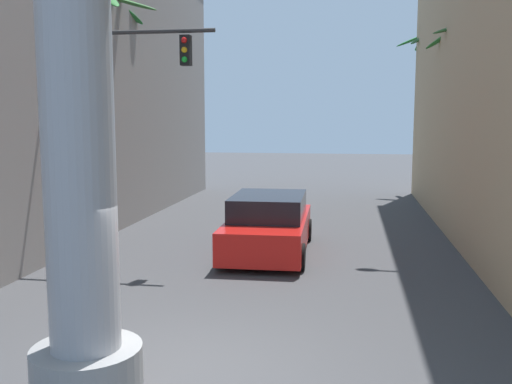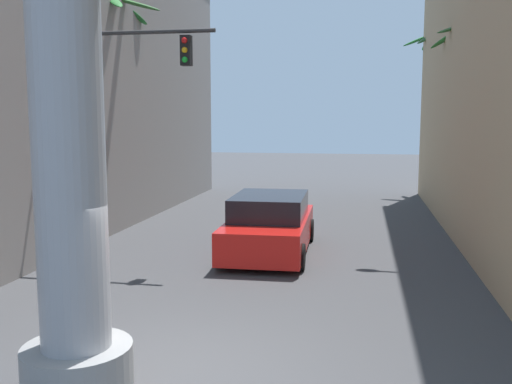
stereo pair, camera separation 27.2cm
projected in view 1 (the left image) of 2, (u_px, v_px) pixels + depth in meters
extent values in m
plane|color=#424244|center=(277.00, 233.00, 17.82)|extent=(83.02, 83.02, 0.00)
cylinder|color=#9E9EA3|center=(75.00, 52.00, 6.69)|extent=(0.87, 0.87, 8.66)
cylinder|color=gray|center=(87.00, 374.00, 7.20)|extent=(1.39, 1.39, 0.70)
cylinder|color=#59595E|center=(486.00, 113.00, 14.90)|extent=(0.16, 0.16, 7.38)
cylinder|color=#333333|center=(33.00, 147.00, 14.32)|extent=(0.14, 0.14, 5.69)
cylinder|color=#333333|center=(119.00, 33.00, 13.59)|extent=(4.72, 0.10, 0.10)
cube|color=black|center=(186.00, 50.00, 13.38)|extent=(0.24, 0.24, 0.70)
sphere|color=red|center=(184.00, 40.00, 13.22)|extent=(0.14, 0.14, 0.14)
sphere|color=yellow|center=(184.00, 50.00, 13.25)|extent=(0.14, 0.14, 0.14)
sphere|color=green|center=(184.00, 59.00, 13.28)|extent=(0.14, 0.14, 0.14)
cylinder|color=black|center=(243.00, 228.00, 16.95)|extent=(0.23, 0.64, 0.64)
cylinder|color=black|center=(307.00, 230.00, 16.69)|extent=(0.23, 0.64, 0.64)
cylinder|color=black|center=(221.00, 254.00, 13.69)|extent=(0.23, 0.64, 0.64)
cylinder|color=black|center=(300.00, 257.00, 13.42)|extent=(0.23, 0.64, 0.64)
cube|color=red|center=(269.00, 232.00, 15.16)|extent=(2.12, 4.80, 0.80)
cube|color=black|center=(269.00, 206.00, 15.07)|extent=(1.91, 2.66, 0.60)
cylinder|color=brown|center=(433.00, 116.00, 26.72)|extent=(0.56, 0.74, 7.37)
ellipsoid|color=#236D2D|center=(450.00, 39.00, 25.96)|extent=(1.56, 0.54, 0.71)
ellipsoid|color=#2B602D|center=(438.00, 41.00, 26.79)|extent=(1.10, 1.52, 0.64)
ellipsoid|color=#21782D|center=(423.00, 42.00, 26.96)|extent=(0.86, 1.54, 0.76)
ellipsoid|color=#21752D|center=(413.00, 40.00, 26.41)|extent=(1.58, 0.56, 0.67)
ellipsoid|color=#2B5C2D|center=(421.00, 38.00, 25.67)|extent=(1.26, 1.38, 0.75)
ellipsoid|color=#236F2D|center=(442.00, 37.00, 25.42)|extent=(1.03, 1.53, 0.67)
cylinder|color=brown|center=(111.00, 116.00, 18.28)|extent=(0.53, 0.71, 7.30)
ellipsoid|color=#316A2D|center=(131.00, 3.00, 17.78)|extent=(1.73, 0.36, 0.59)
ellipsoid|color=#22702D|center=(125.00, 10.00, 18.66)|extent=(1.00, 1.67, 0.79)
ellipsoid|color=#29762D|center=(97.00, 9.00, 18.68)|extent=(1.35, 1.56, 0.65)
ellipsoid|color=#26602D|center=(81.00, 8.00, 18.24)|extent=(1.71, 0.68, 0.78)
ellipsoid|color=#21662D|center=(83.00, 0.00, 17.17)|extent=(0.94, 1.70, 0.73)
ellipsoid|color=#27702D|center=(110.00, 0.00, 17.15)|extent=(1.29, 1.57, 0.74)
cylinder|color=brown|center=(468.00, 127.00, 19.18)|extent=(0.71, 0.49, 6.59)
ellipsoid|color=#2F6F2D|center=(498.00, 32.00, 18.40)|extent=(1.57, 0.53, 0.83)
ellipsoid|color=#26642D|center=(482.00, 32.00, 19.19)|extent=(1.25, 1.52, 0.55)
ellipsoid|color=#2F662D|center=(457.00, 36.00, 19.42)|extent=(0.91, 1.57, 0.80)
ellipsoid|color=#2A772D|center=(447.00, 35.00, 19.17)|extent=(1.48, 1.12, 0.87)
ellipsoid|color=#32622D|center=(452.00, 28.00, 18.25)|extent=(1.53, 1.23, 0.56)
ellipsoid|color=#285D2D|center=(466.00, 30.00, 17.93)|extent=(0.89, 1.53, 0.90)
ellipsoid|color=#27642D|center=(492.00, 28.00, 17.90)|extent=(1.25, 1.48, 0.70)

